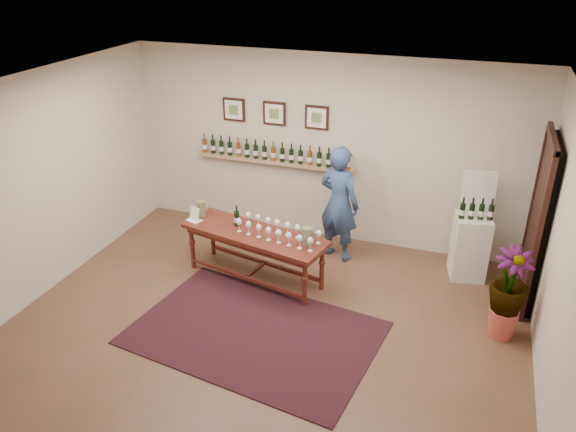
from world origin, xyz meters
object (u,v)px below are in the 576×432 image
(tasting_table, at_px, (254,239))
(display_pedestal, at_px, (469,247))
(person, at_px, (339,203))
(potted_plant, at_px, (508,294))

(tasting_table, xyz_separation_m, display_pedestal, (2.71, 1.03, -0.15))
(display_pedestal, relative_size, person, 0.53)
(tasting_table, height_order, person, person)
(person, bearing_deg, tasting_table, 66.30)
(potted_plant, xyz_separation_m, person, (-2.28, 1.17, 0.27))
(display_pedestal, height_order, person, person)
(tasting_table, bearing_deg, potted_plant, 8.14)
(tasting_table, bearing_deg, display_pedestal, 32.79)
(display_pedestal, xyz_separation_m, person, (-1.81, -0.07, 0.40))
(tasting_table, relative_size, person, 1.22)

